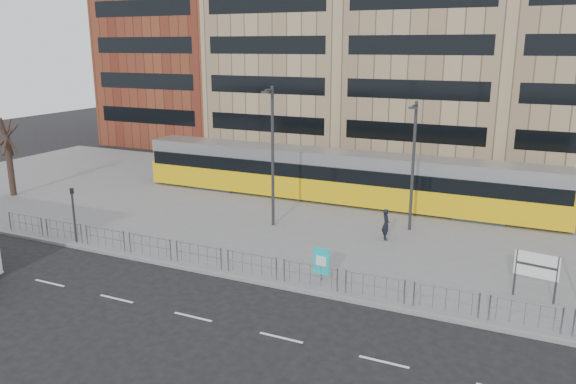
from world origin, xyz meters
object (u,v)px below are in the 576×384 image
at_px(station_sign, 536,268).
at_px(ad_panel, 321,262).
at_px(bare_tree, 4,115).
at_px(pedestrian, 386,224).
at_px(tram, 338,176).
at_px(lamp_post_east, 413,161).
at_px(traffic_light_west, 73,208).
at_px(lamp_post_west, 272,151).

bearing_deg(station_sign, ad_panel, -158.65).
bearing_deg(ad_panel, station_sign, 22.54).
relative_size(ad_panel, bare_tree, 0.20).
xyz_separation_m(station_sign, pedestrian, (-7.86, 4.85, -0.56)).
xyz_separation_m(tram, pedestrian, (5.22, -6.55, -0.88)).
relative_size(station_sign, pedestrian, 1.18).
bearing_deg(ad_panel, lamp_post_east, 87.60).
height_order(station_sign, pedestrian, station_sign).
distance_m(station_sign, traffic_light_west, 23.53).
xyz_separation_m(station_sign, lamp_post_east, (-7.03, 7.08, 2.71)).
height_order(ad_panel, bare_tree, bare_tree).
height_order(ad_panel, lamp_post_west, lamp_post_west).
height_order(pedestrian, traffic_light_west, traffic_light_west).
bearing_deg(traffic_light_west, bare_tree, 153.47).
bearing_deg(ad_panel, lamp_post_west, 141.50).
bearing_deg(station_sign, bare_tree, -175.83).
height_order(pedestrian, bare_tree, bare_tree).
bearing_deg(pedestrian, bare_tree, 69.57).
height_order(station_sign, ad_panel, station_sign).
bearing_deg(lamp_post_east, tram, 144.51).
bearing_deg(traffic_light_west, lamp_post_west, 39.78).
distance_m(station_sign, pedestrian, 9.26).
xyz_separation_m(pedestrian, traffic_light_west, (-15.49, -7.69, 1.09)).
distance_m(station_sign, lamp_post_east, 10.34).
bearing_deg(ad_panel, tram, 116.84).
bearing_deg(tram, station_sign, -41.33).
height_order(ad_panel, pedestrian, pedestrian).
xyz_separation_m(tram, lamp_post_east, (6.06, -4.32, 2.40)).
relative_size(tram, lamp_post_east, 3.94).
distance_m(ad_panel, traffic_light_west, 14.39).
bearing_deg(lamp_post_east, bare_tree, -171.45).
distance_m(tram, lamp_post_east, 7.82).
bearing_deg(lamp_post_west, traffic_light_west, -139.40).
bearing_deg(traffic_light_west, pedestrian, 25.57).
relative_size(tram, station_sign, 14.27).
distance_m(lamp_post_west, bare_tree, 20.48).
xyz_separation_m(lamp_post_west, lamp_post_east, (7.76, 2.58, -0.39)).
bearing_deg(bare_tree, traffic_light_west, -25.70).
relative_size(ad_panel, pedestrian, 0.89).
bearing_deg(lamp_post_west, lamp_post_east, 18.38).
distance_m(pedestrian, traffic_light_west, 17.33).
distance_m(lamp_post_west, lamp_post_east, 8.19).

